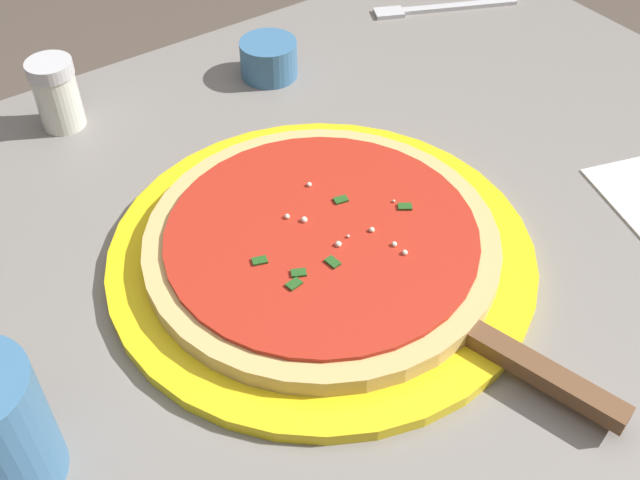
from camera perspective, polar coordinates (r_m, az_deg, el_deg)
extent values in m
cube|color=black|center=(1.33, 8.58, 3.27)|extent=(0.06, 0.06, 0.73)
cube|color=gray|center=(0.69, 3.79, -0.34)|extent=(0.96, 0.79, 0.03)
cylinder|color=yellow|center=(0.66, 0.00, -0.90)|extent=(0.36, 0.36, 0.01)
cylinder|color=#DBB26B|center=(0.65, 0.00, -0.04)|extent=(0.30, 0.30, 0.02)
cylinder|color=red|center=(0.64, 0.00, 0.60)|extent=(0.26, 0.26, 0.00)
sphere|color=#EFEACC|center=(0.68, -0.81, 4.14)|extent=(0.00, 0.00, 0.00)
sphere|color=#EFEACC|center=(0.63, 5.54, -0.31)|extent=(0.00, 0.00, 0.00)
sphere|color=#EFEACC|center=(0.62, 1.37, -0.31)|extent=(0.01, 0.01, 0.01)
sphere|color=#EFEACC|center=(0.63, 2.11, 0.29)|extent=(0.00, 0.00, 0.00)
sphere|color=#EFEACC|center=(0.65, -2.46, 1.75)|extent=(0.00, 0.00, 0.00)
sphere|color=#EFEACC|center=(0.64, 3.87, 0.75)|extent=(0.00, 0.00, 0.00)
sphere|color=#EFEACC|center=(0.67, 5.51, 2.90)|extent=(0.00, 0.00, 0.00)
sphere|color=#EFEACC|center=(0.65, -1.19, 1.51)|extent=(0.01, 0.01, 0.01)
sphere|color=#EFEACC|center=(0.62, 6.31, -0.93)|extent=(0.00, 0.00, 0.00)
cube|color=#23561E|center=(0.67, 1.55, 3.02)|extent=(0.01, 0.01, 0.00)
cube|color=#23561E|center=(0.66, 6.33, 2.49)|extent=(0.01, 0.01, 0.00)
cube|color=#23561E|center=(0.59, -1.94, -3.28)|extent=(0.01, 0.01, 0.00)
cube|color=#23561E|center=(0.60, -1.60, -2.45)|extent=(0.01, 0.01, 0.00)
cube|color=#23561E|center=(0.61, 0.95, -1.65)|extent=(0.01, 0.01, 0.00)
cube|color=#23561E|center=(0.61, -4.41, -1.64)|extent=(0.01, 0.01, 0.00)
cube|color=silver|center=(0.61, 7.27, -4.60)|extent=(0.09, 0.11, 0.00)
cube|color=brown|center=(0.58, 16.40, -9.24)|extent=(0.05, 0.13, 0.01)
cylinder|color=teal|center=(0.88, -3.83, 13.29)|extent=(0.06, 0.06, 0.04)
cube|color=silver|center=(1.04, 10.34, 16.72)|extent=(0.14, 0.07, 0.00)
cube|color=silver|center=(1.01, 5.15, 16.46)|extent=(0.04, 0.04, 0.00)
cylinder|color=silver|center=(0.83, -18.86, 9.82)|extent=(0.04, 0.04, 0.06)
cylinder|color=silver|center=(0.81, -19.46, 11.95)|extent=(0.05, 0.05, 0.01)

